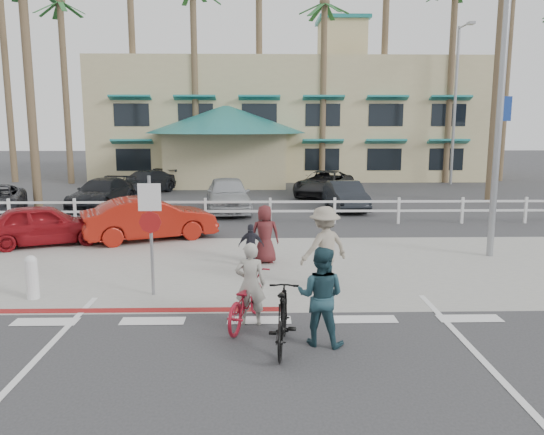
{
  "coord_description": "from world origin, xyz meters",
  "views": [
    {
      "loc": [
        0.03,
        -8.91,
        3.63
      ],
      "look_at": [
        0.3,
        3.37,
        1.5
      ],
      "focal_mm": 35.0,
      "sensor_mm": 36.0,
      "label": 1
    }
  ],
  "objects_px": {
    "car_white_sedan": "(150,219)",
    "car_red_compact": "(44,225)",
    "bike_red": "(246,299)",
    "bike_black": "(283,318)",
    "sign_post": "(151,230)"
  },
  "relations": [
    {
      "from": "sign_post",
      "to": "bike_black",
      "type": "bearing_deg",
      "value": -46.84
    },
    {
      "from": "car_white_sedan",
      "to": "sign_post",
      "type": "bearing_deg",
      "value": 168.55
    },
    {
      "from": "car_red_compact",
      "to": "car_white_sedan",
      "type": "bearing_deg",
      "value": -99.26
    },
    {
      "from": "car_white_sedan",
      "to": "car_red_compact",
      "type": "bearing_deg",
      "value": 78.27
    },
    {
      "from": "sign_post",
      "to": "bike_red",
      "type": "bearing_deg",
      "value": -40.7
    },
    {
      "from": "bike_black",
      "to": "car_white_sedan",
      "type": "relative_size",
      "value": 0.42
    },
    {
      "from": "sign_post",
      "to": "bike_red",
      "type": "relative_size",
      "value": 1.58
    },
    {
      "from": "bike_black",
      "to": "car_red_compact",
      "type": "distance_m",
      "value": 10.56
    },
    {
      "from": "sign_post",
      "to": "car_white_sedan",
      "type": "distance_m",
      "value": 5.86
    },
    {
      "from": "car_white_sedan",
      "to": "car_red_compact",
      "type": "height_order",
      "value": "car_white_sedan"
    },
    {
      "from": "bike_red",
      "to": "car_red_compact",
      "type": "xyz_separation_m",
      "value": [
        -6.38,
        6.8,
        0.15
      ]
    },
    {
      "from": "car_white_sedan",
      "to": "bike_red",
      "type": "bearing_deg",
      "value": -179.84
    },
    {
      "from": "bike_red",
      "to": "car_red_compact",
      "type": "relative_size",
      "value": 0.49
    },
    {
      "from": "bike_red",
      "to": "car_white_sedan",
      "type": "relative_size",
      "value": 0.44
    },
    {
      "from": "bike_black",
      "to": "car_red_compact",
      "type": "relative_size",
      "value": 0.47
    }
  ]
}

